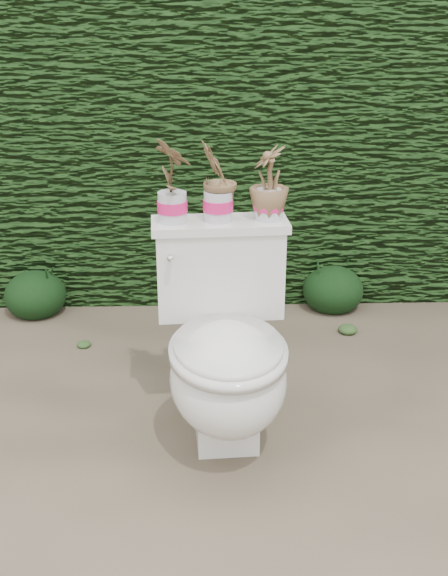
{
  "coord_description": "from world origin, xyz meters",
  "views": [
    {
      "loc": [
        0.09,
        -2.4,
        1.56
      ],
      "look_at": [
        0.17,
        0.02,
        0.55
      ],
      "focal_mm": 45.0,
      "sensor_mm": 36.0,
      "label": 1
    }
  ],
  "objects_px": {
    "toilet": "(226,353)",
    "potted_plant_center": "(218,183)",
    "potted_plant_right": "(269,185)",
    "potted_plant_left": "(172,182)"
  },
  "relations": [
    {
      "from": "toilet",
      "to": "potted_plant_center",
      "type": "xyz_separation_m",
      "value": [
        -0.02,
        0.24,
        0.56
      ]
    },
    {
      "from": "potted_plant_center",
      "to": "potted_plant_right",
      "type": "bearing_deg",
      "value": 116.47
    },
    {
      "from": "potted_plant_center",
      "to": "potted_plant_right",
      "type": "height_order",
      "value": "potted_plant_center"
    },
    {
      "from": "potted_plant_left",
      "to": "potted_plant_right",
      "type": "distance_m",
      "value": 0.35
    },
    {
      "from": "toilet",
      "to": "potted_plant_right",
      "type": "xyz_separation_m",
      "value": [
        0.16,
        0.25,
        0.55
      ]
    },
    {
      "from": "potted_plant_left",
      "to": "potted_plant_right",
      "type": "bearing_deg",
      "value": -122.24
    },
    {
      "from": "toilet",
      "to": "potted_plant_right",
      "type": "bearing_deg",
      "value": 53.25
    },
    {
      "from": "potted_plant_center",
      "to": "potted_plant_right",
      "type": "xyz_separation_m",
      "value": [
        0.18,
        0.01,
        -0.01
      ]
    },
    {
      "from": "potted_plant_center",
      "to": "potted_plant_left",
      "type": "bearing_deg",
      "value": -63.53
    },
    {
      "from": "potted_plant_left",
      "to": "potted_plant_right",
      "type": "xyz_separation_m",
      "value": [
        0.35,
        0.02,
        -0.02
      ]
    }
  ]
}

